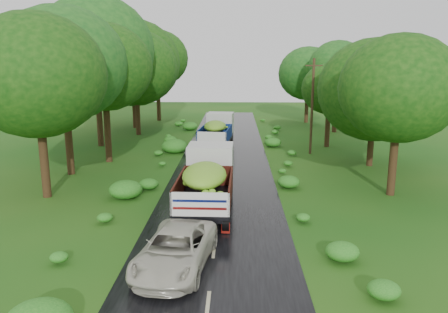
{
  "coord_description": "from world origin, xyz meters",
  "views": [
    {
      "loc": [
        0.81,
        -16.08,
        7.43
      ],
      "look_at": [
        0.16,
        9.35,
        1.7
      ],
      "focal_mm": 35.0,
      "sensor_mm": 36.0,
      "label": 1
    }
  ],
  "objects_px": {
    "truck_far": "(217,130)",
    "car": "(175,250)",
    "utility_pole": "(312,106)",
    "truck_near": "(207,178)"
  },
  "relations": [
    {
      "from": "truck_far",
      "to": "car",
      "type": "height_order",
      "value": "truck_far"
    },
    {
      "from": "utility_pole",
      "to": "car",
      "type": "bearing_deg",
      "value": -111.64
    },
    {
      "from": "car",
      "to": "truck_far",
      "type": "bearing_deg",
      "value": 96.25
    },
    {
      "from": "truck_near",
      "to": "car",
      "type": "relative_size",
      "value": 1.39
    },
    {
      "from": "utility_pole",
      "to": "truck_near",
      "type": "bearing_deg",
      "value": -118.16
    },
    {
      "from": "truck_near",
      "to": "truck_far",
      "type": "bearing_deg",
      "value": 91.75
    },
    {
      "from": "truck_far",
      "to": "utility_pole",
      "type": "distance_m",
      "value": 8.17
    },
    {
      "from": "truck_far",
      "to": "utility_pole",
      "type": "relative_size",
      "value": 0.9
    },
    {
      "from": "truck_far",
      "to": "truck_near",
      "type": "bearing_deg",
      "value": -84.03
    },
    {
      "from": "car",
      "to": "utility_pole",
      "type": "bearing_deg",
      "value": 75.44
    }
  ]
}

